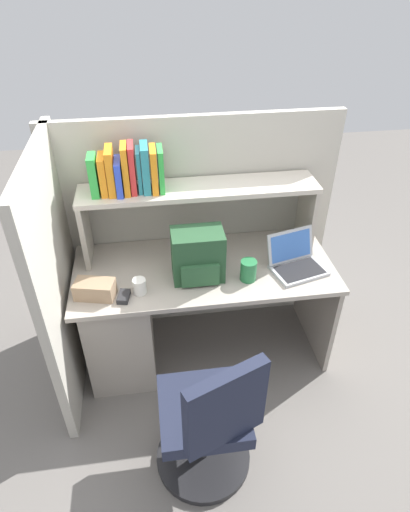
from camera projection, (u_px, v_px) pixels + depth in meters
ground_plane at (204, 348)px, 3.11m from camera, size 8.00×8.00×0.00m
desk at (145, 312)px, 2.83m from camera, size 1.60×0.70×0.73m
cubicle_partition_rear at (196, 228)px, 2.97m from camera, size 1.84×0.05×1.55m
cubicle_partition_left at (60, 279)px, 2.52m from camera, size 0.05×1.06×1.55m
overhead_hutch at (199, 201)px, 2.64m from camera, size 1.44×0.28×0.45m
reference_books_on_shelf at (128, 171)px, 2.46m from camera, size 0.42×0.19×0.28m
laptop at (296, 261)px, 2.65m from camera, size 0.37×0.33×0.22m
backpack at (198, 256)px, 2.53m from camera, size 0.30×0.23×0.31m
computer_mouse at (124, 297)px, 2.44m from camera, size 0.08×0.11×0.03m
paper_cup at (140, 286)px, 2.46m from camera, size 0.08×0.08×0.09m
tissue_box at (95, 289)px, 2.44m from camera, size 0.24×0.17×0.10m
snack_canister at (248, 270)px, 2.55m from camera, size 0.10×0.10×0.13m
office_chair at (209, 425)px, 2.18m from camera, size 0.53×0.55×0.93m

